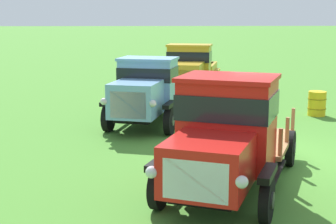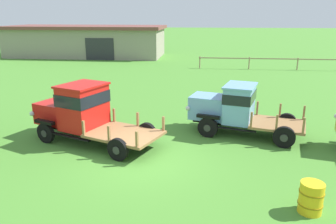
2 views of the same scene
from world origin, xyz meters
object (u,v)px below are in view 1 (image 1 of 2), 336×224
object	(u,v)px
oil_drum_beside_row	(317,104)
vintage_truck_midrow_center	(146,91)
vintage_truck_second_in_line	(226,135)
vintage_truck_far_side	(190,70)

from	to	relation	value
oil_drum_beside_row	vintage_truck_midrow_center	bearing A→B (deg)	104.70
vintage_truck_second_in_line	vintage_truck_midrow_center	distance (m)	6.31
vintage_truck_midrow_center	oil_drum_beside_row	xyz separation A→B (m)	(1.53, -5.84, -0.70)
vintage_truck_midrow_center	vintage_truck_second_in_line	bearing A→B (deg)	-166.13
vintage_truck_second_in_line	vintage_truck_far_side	distance (m)	12.33
vintage_truck_second_in_line	vintage_truck_far_side	world-z (taller)	vintage_truck_second_in_line
vintage_truck_midrow_center	oil_drum_beside_row	size ratio (longest dim) A/B	6.06
vintage_truck_second_in_line	vintage_truck_midrow_center	bearing A→B (deg)	13.87
oil_drum_beside_row	vintage_truck_far_side	bearing A→B (deg)	40.40
vintage_truck_second_in_line	oil_drum_beside_row	bearing A→B (deg)	-29.46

